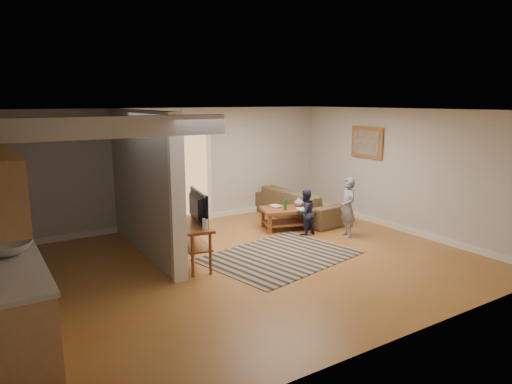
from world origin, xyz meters
TOP-DOWN VIEW (x-y plane):
  - ground at (0.00, 0.00)m, footprint 7.50×7.50m
  - room_shell at (-1.07, 0.43)m, footprint 7.54×6.02m
  - area_rug at (0.70, -0.01)m, footprint 2.82×2.30m
  - sofa at (2.60, 1.90)m, footprint 1.04×2.37m
  - coffee_table at (1.88, 1.30)m, footprint 1.30×1.00m
  - tv_console at (-0.74, 0.39)m, footprint 0.61×1.19m
  - speaker_left at (-1.00, 0.54)m, footprint 0.15×0.15m
  - speaker_right at (-0.29, 2.05)m, footprint 0.13×0.13m
  - toy_basket at (-0.60, 1.81)m, footprint 0.50×0.50m
  - child at (2.49, 0.25)m, footprint 0.40×0.50m
  - toddler at (1.86, 0.79)m, footprint 0.48×0.38m

SIDE VIEW (x-z plane):
  - ground at x=0.00m, z-range 0.00..0.00m
  - sofa at x=2.60m, z-range -0.34..0.34m
  - child at x=2.49m, z-range -0.59..0.59m
  - toddler at x=1.86m, z-range -0.46..0.46m
  - area_rug at x=0.70m, z-range 0.00..0.01m
  - toy_basket at x=-0.60m, z-range -0.04..0.40m
  - coffee_table at x=1.88m, z-range 0.01..0.69m
  - speaker_right at x=-0.29m, z-range 0.00..1.05m
  - speaker_left at x=-1.00m, z-range 0.00..1.15m
  - tv_console at x=-0.74m, z-range 0.16..1.13m
  - room_shell at x=-1.07m, z-range 0.20..2.72m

